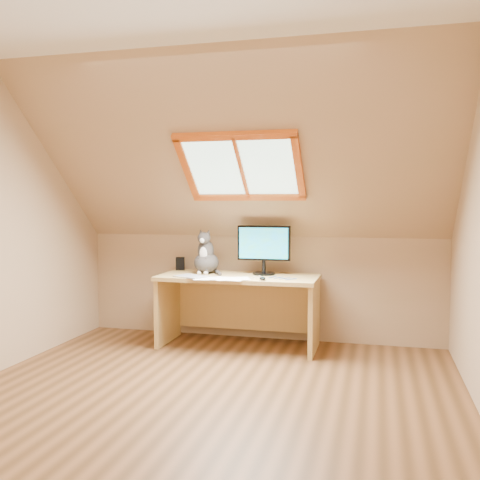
% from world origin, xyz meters
% --- Properties ---
extents(ground, '(3.50, 3.50, 0.00)m').
position_xyz_m(ground, '(0.00, 0.00, 0.00)').
color(ground, brown).
rests_on(ground, ground).
extents(room_shell, '(3.52, 3.52, 2.41)m').
position_xyz_m(room_shell, '(0.00, -0.09, 1.43)').
color(room_shell, tan).
rests_on(room_shell, ground).
extents(desk, '(1.45, 0.63, 0.66)m').
position_xyz_m(desk, '(-0.12, 1.44, 0.45)').
color(desk, tan).
rests_on(desk, ground).
extents(monitor, '(0.49, 0.21, 0.45)m').
position_xyz_m(monitor, '(0.10, 1.49, 0.92)').
color(monitor, black).
rests_on(monitor, desk).
extents(cat, '(0.24, 0.29, 0.43)m').
position_xyz_m(cat, '(-0.45, 1.45, 0.81)').
color(cat, '#3A3633').
rests_on(cat, desk).
extents(desk_speaker, '(0.11, 0.11, 0.12)m').
position_xyz_m(desk_speaker, '(-0.78, 1.63, 0.72)').
color(desk_speaker, black).
rests_on(desk_speaker, desk).
extents(graphics_tablet, '(0.33, 0.29, 0.01)m').
position_xyz_m(graphics_tablet, '(-0.50, 1.17, 0.67)').
color(graphics_tablet, '#B2B2B7').
rests_on(graphics_tablet, desk).
extents(mouse, '(0.08, 0.11, 0.03)m').
position_xyz_m(mouse, '(0.16, 1.13, 0.68)').
color(mouse, black).
rests_on(mouse, desk).
extents(papers, '(0.35, 0.30, 0.01)m').
position_xyz_m(papers, '(-0.20, 1.12, 0.66)').
color(papers, white).
rests_on(papers, desk).
extents(cables, '(0.51, 0.26, 0.01)m').
position_xyz_m(cables, '(0.21, 1.26, 0.66)').
color(cables, silver).
rests_on(cables, desk).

